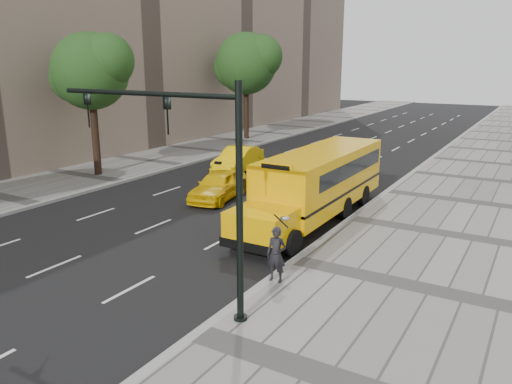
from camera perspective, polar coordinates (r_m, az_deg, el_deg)
The scene contains 12 objects.
ground at distance 25.02m, azimuth -2.24°, elevation -1.20°, with size 140.00×140.00×0.00m, color black.
sidewalk_museum at distance 21.33m, azimuth 26.13°, elevation -5.35°, with size 12.00×140.00×0.15m, color gray.
sidewalk_far at distance 32.15m, azimuth -18.97°, elevation 1.71°, with size 6.00×140.00×0.15m, color gray.
curb_museum at distance 22.45m, azimuth 10.77°, elevation -3.11°, with size 0.30×140.00×0.15m, color gray.
curb_far at distance 29.97m, azimuth -15.22°, elevation 1.10°, with size 0.30×140.00×0.15m, color gray.
tree_b at distance 31.41m, azimuth -18.34°, elevation 13.04°, with size 5.03×4.47×8.54m.
tree_c at distance 44.82m, azimuth -1.04°, elevation 14.53°, with size 5.98×5.32×9.37m.
school_bus at distance 22.44m, azimuth 7.29°, elevation 1.50°, with size 2.96×11.56×3.19m.
taxi_near at distance 25.42m, azimuth -4.32°, elevation 0.75°, with size 1.75×4.34×1.48m, color #FFCA03.
taxi_far at distance 32.08m, azimuth -2.04°, elevation 3.77°, with size 1.65×4.74×1.56m, color #FFCA03.
pedestrian at distance 15.58m, azimuth 2.34°, elevation -7.16°, with size 0.64×0.42×1.76m, color black.
traffic_signal at distance 13.14m, azimuth -7.11°, elevation 2.58°, with size 6.18×0.36×6.40m.
Camera 1 is at (13.08, -20.21, 6.80)m, focal length 35.00 mm.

